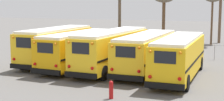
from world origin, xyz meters
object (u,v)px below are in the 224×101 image
object	(u,v)px
school_bus_3	(147,51)
utility_pole	(120,8)
school_bus_0	(56,44)
school_bus_4	(180,56)
fire_hydrant	(111,90)
school_bus_2	(113,48)
school_bus_1	(79,49)

from	to	relation	value
school_bus_3	utility_pole	xyz separation A→B (m)	(-6.99, 12.45, 3.14)
school_bus_0	school_bus_4	world-z (taller)	school_bus_0
school_bus_4	utility_pole	world-z (taller)	utility_pole
school_bus_0	school_bus_3	bearing A→B (deg)	-2.97
school_bus_0	fire_hydrant	distance (m)	12.48
school_bus_2	school_bus_4	distance (m)	5.80
school_bus_0	school_bus_2	bearing A→B (deg)	-6.29
school_bus_1	school_bus_4	distance (m)	8.52
utility_pole	fire_hydrant	size ratio (longest dim) A/B	9.00
school_bus_0	school_bus_1	distance (m)	3.03
school_bus_2	school_bus_4	size ratio (longest dim) A/B	1.09
school_bus_0	utility_pole	xyz separation A→B (m)	(1.49, 12.01, 3.03)
school_bus_0	school_bus_2	xyz separation A→B (m)	(5.66, -0.62, 0.00)
utility_pole	fire_hydrant	bearing A→B (deg)	-70.62
utility_pole	school_bus_1	bearing A→B (deg)	-84.19
utility_pole	fire_hydrant	world-z (taller)	utility_pole
school_bus_2	fire_hydrant	bearing A→B (deg)	-68.87
school_bus_0	fire_hydrant	size ratio (longest dim) A/B	9.39
school_bus_1	school_bus_3	bearing A→B (deg)	6.49
school_bus_0	school_bus_1	bearing A→B (deg)	-20.96
school_bus_3	fire_hydrant	xyz separation A→B (m)	(0.32, -8.33, -1.10)
school_bus_3	fire_hydrant	distance (m)	8.40
school_bus_3	school_bus_1	bearing A→B (deg)	-173.51
school_bus_0	fire_hydrant	world-z (taller)	school_bus_0
fire_hydrant	school_bus_1	bearing A→B (deg)	127.87
school_bus_0	fire_hydrant	xyz separation A→B (m)	(8.80, -8.77, -1.20)
school_bus_4	school_bus_0	bearing A→B (deg)	170.47
school_bus_1	school_bus_4	xyz separation A→B (m)	(8.49, -0.82, 0.01)
school_bus_1	school_bus_3	xyz separation A→B (m)	(5.66, 0.64, -0.01)
school_bus_1	fire_hydrant	size ratio (longest dim) A/B	9.33
school_bus_0	utility_pole	bearing A→B (deg)	82.90
school_bus_2	fire_hydrant	xyz separation A→B (m)	(3.15, -8.14, -1.21)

